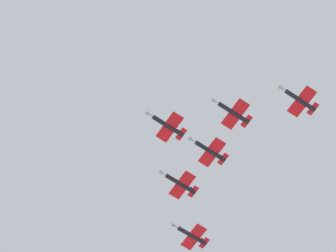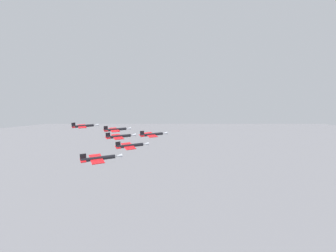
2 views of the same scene
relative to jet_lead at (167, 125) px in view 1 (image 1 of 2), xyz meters
name	(u,v)px [view 1 (image 1 of 2)]	position (x,y,z in m)	size (l,w,h in m)	color
jet_lead	(167,125)	(0.00, 0.00, 0.00)	(13.08, 9.71, 2.71)	black
jet_port_inner	(233,112)	(10.96, -15.57, 0.61)	(13.08, 9.71, 2.71)	black
jet_starboard_inner	(180,184)	(15.57, 10.96, 0.04)	(13.08, 9.71, 2.71)	black
jet_port_outer	(210,151)	(14.59, -2.53, 0.59)	(13.08, 9.71, 2.71)	black
jet_starboard_outer	(300,100)	(21.92, -31.14, 0.79)	(13.08, 9.71, 2.71)	black
jet_center_rear	(191,236)	(31.14, 21.92, 1.17)	(13.08, 9.71, 2.71)	black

